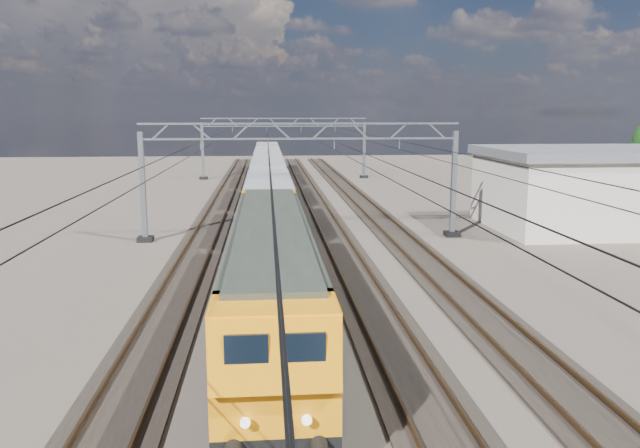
{
  "coord_description": "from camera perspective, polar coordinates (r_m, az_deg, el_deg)",
  "views": [
    {
      "loc": [
        -2.11,
        -33.77,
        7.68
      ],
      "look_at": [
        0.42,
        -4.31,
        2.4
      ],
      "focal_mm": 35.0,
      "sensor_mm": 36.0,
      "label": 1
    }
  ],
  "objects": [
    {
      "name": "track_inner_east",
      "position": [
        34.86,
        1.99,
        -2.49
      ],
      "size": [
        2.6,
        140.0,
        0.3
      ],
      "color": "black",
      "rests_on": "ground"
    },
    {
      "name": "catenary_gantry_mid",
      "position": [
        38.02,
        -1.7,
        4.42
      ],
      "size": [
        19.9,
        0.9,
        7.11
      ],
      "color": "gray",
      "rests_on": "ground"
    },
    {
      "name": "industrial_shed",
      "position": [
        46.77,
        26.2,
        3.0
      ],
      "size": [
        18.6,
        10.6,
        5.4
      ],
      "color": "beige",
      "rests_on": "ground"
    },
    {
      "name": "hopper_wagon_fourth",
      "position": [
        82.0,
        -4.85,
        6.28
      ],
      "size": [
        3.38,
        13.0,
        3.25
      ],
      "color": "black",
      "rests_on": "ground"
    },
    {
      "name": "hopper_wagon_mid",
      "position": [
        53.69,
        -4.78,
        4.27
      ],
      "size": [
        3.38,
        13.0,
        3.25
      ],
      "color": "black",
      "rests_on": "ground"
    },
    {
      "name": "track_outer_west",
      "position": [
        34.84,
        -11.21,
        -2.69
      ],
      "size": [
        2.6,
        140.0,
        0.3
      ],
      "color": "black",
      "rests_on": "ground"
    },
    {
      "name": "hopper_wagon_third",
      "position": [
        67.84,
        -4.82,
        5.48
      ],
      "size": [
        3.38,
        13.0,
        3.25
      ],
      "color": "black",
      "rests_on": "ground"
    },
    {
      "name": "locomotive",
      "position": [
        22.18,
        -4.48,
        -3.88
      ],
      "size": [
        2.76,
        21.1,
        3.62
      ],
      "color": "black",
      "rests_on": "ground"
    },
    {
      "name": "overhead_wires",
      "position": [
        41.87,
        -2.03,
        7.48
      ],
      "size": [
        12.03,
        140.0,
        0.53
      ],
      "color": "black",
      "rests_on": "ground"
    },
    {
      "name": "track_outer_east",
      "position": [
        35.56,
        8.41,
        -2.34
      ],
      "size": [
        2.6,
        140.0,
        0.3
      ],
      "color": "black",
      "rests_on": "ground"
    },
    {
      "name": "catenary_gantry_far",
      "position": [
        73.9,
        -3.29,
        7.18
      ],
      "size": [
        19.9,
        0.9,
        7.11
      ],
      "color": "gray",
      "rests_on": "ground"
    },
    {
      "name": "hopper_wagon_lead",
      "position": [
        39.59,
        -4.7,
        2.18
      ],
      "size": [
        3.38,
        13.0,
        3.25
      ],
      "color": "black",
      "rests_on": "ground"
    },
    {
      "name": "ground",
      "position": [
        34.7,
        -1.3,
        -2.67
      ],
      "size": [
        160.0,
        160.0,
        0.0
      ],
      "primitive_type": "plane",
      "color": "#29231F",
      "rests_on": "ground"
    },
    {
      "name": "track_loco",
      "position": [
        34.62,
        -4.61,
        -2.6
      ],
      "size": [
        2.6,
        140.0,
        0.3
      ],
      "color": "black",
      "rests_on": "ground"
    }
  ]
}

